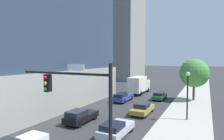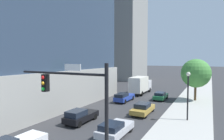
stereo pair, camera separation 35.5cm
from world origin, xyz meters
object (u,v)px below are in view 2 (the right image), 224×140
at_px(street_tree, 196,73).
at_px(car_black, 80,116).
at_px(construction_building, 121,28).
at_px(car_green, 161,96).
at_px(street_lamp, 188,88).
at_px(box_truck, 140,84).
at_px(car_silver, 115,129).
at_px(car_gold, 143,108).
at_px(traffic_light_pole, 76,99).
at_px(car_blue, 124,97).

distance_m(street_tree, car_black, 20.27).
distance_m(construction_building, car_green, 39.05).
xyz_separation_m(street_lamp, box_truck, (-10.13, 13.41, -1.79)).
height_order(car_silver, box_truck, box_truck).
bearing_deg(construction_building, box_truck, -57.84).
xyz_separation_m(street_lamp, car_gold, (-5.23, 0.44, -2.95)).
xyz_separation_m(street_lamp, street_tree, (-0.00, 11.32, 0.90)).
distance_m(street_lamp, car_gold, 6.02).
distance_m(construction_building, car_silver, 52.81).
bearing_deg(construction_building, traffic_light_pole, -67.62).
relative_size(car_silver, box_truck, 0.57).
bearing_deg(car_gold, traffic_light_pole, -86.44).
bearing_deg(car_gold, car_green, 90.00).
xyz_separation_m(street_lamp, car_green, (-5.23, 9.78, -2.97)).
relative_size(traffic_light_pole, box_truck, 0.88).
relative_size(traffic_light_pole, street_lamp, 1.22).
relative_size(street_lamp, car_black, 1.24).
height_order(street_lamp, box_truck, street_lamp).
bearing_deg(car_silver, car_blue, 110.77).
height_order(street_tree, car_gold, street_tree).
distance_m(street_lamp, car_blue, 11.94).
height_order(car_blue, car_green, car_blue).
distance_m(car_gold, car_green, 9.35).
height_order(construction_building, street_tree, construction_building).
relative_size(construction_building, car_blue, 9.08).
xyz_separation_m(car_silver, box_truck, (-4.90, 20.71, 1.17)).
height_order(car_gold, car_green, car_gold).
relative_size(construction_building, car_silver, 10.25).
distance_m(car_black, box_truck, 19.26).
height_order(car_blue, box_truck, box_truck).
xyz_separation_m(construction_building, car_silver, (20.52, -45.55, -17.13)).
distance_m(car_blue, car_green, 6.43).
xyz_separation_m(car_silver, car_green, (-0.00, 17.08, -0.01)).
bearing_deg(car_silver, car_black, 163.21).
bearing_deg(car_black, car_blue, 90.00).
bearing_deg(box_truck, street_lamp, -52.93).
relative_size(street_lamp, car_blue, 1.11).
xyz_separation_m(car_silver, car_black, (-4.90, 1.48, 0.05)).
bearing_deg(street_tree, car_silver, -105.69).
bearing_deg(construction_building, car_gold, -61.52).
bearing_deg(car_green, car_silver, -90.00).
relative_size(traffic_light_pole, street_tree, 0.96).
bearing_deg(car_silver, construction_building, 114.25).
relative_size(traffic_light_pole, car_black, 1.52).
distance_m(car_black, car_blue, 11.44).
xyz_separation_m(street_lamp, car_black, (-10.13, -5.82, -2.91)).
xyz_separation_m(car_silver, car_blue, (-4.90, 12.92, 0.06)).
bearing_deg(box_truck, traffic_light_pole, -77.97).
bearing_deg(construction_building, car_blue, -64.42).
height_order(car_gold, car_blue, car_blue).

